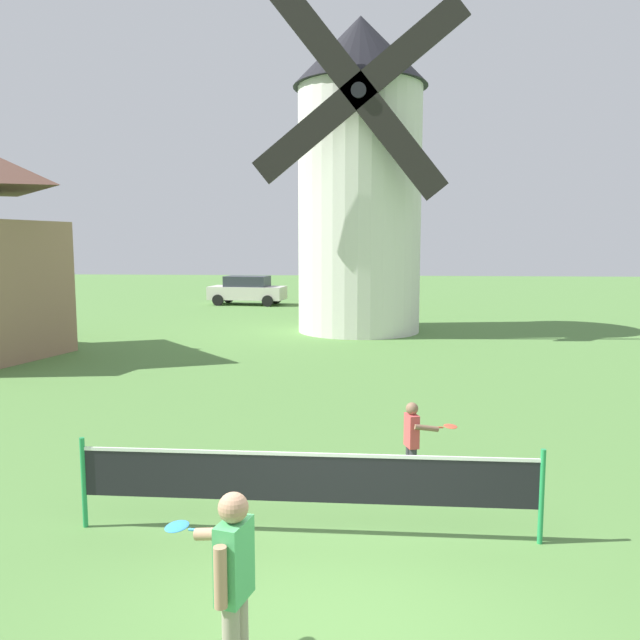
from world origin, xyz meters
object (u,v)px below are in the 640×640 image
tennis_net (306,478)px  player_far (413,437)px  windmill (360,173)px  player_near (232,577)px  parked_car_mustard (355,290)px  parked_car_cream (247,290)px

tennis_net → player_far: 2.20m
windmill → player_near: size_ratio=7.72×
tennis_net → windmill: bearing=89.2°
tennis_net → parked_car_mustard: parked_car_mustard is taller
tennis_net → parked_car_mustard: (-0.16, 27.43, 0.12)m
windmill → tennis_net: (-0.25, -17.28, -5.26)m
parked_car_cream → player_near: bearing=-79.2°
player_far → parked_car_cream: size_ratio=0.28×
player_far → tennis_net: bearing=-127.5°
windmill → player_far: windmill is taller
windmill → tennis_net: 18.07m
parked_car_mustard → windmill: bearing=-87.7°
parked_car_mustard → parked_car_cream: bearing=-178.2°
player_far → parked_car_cream: (-7.34, 25.51, 0.15)m
windmill → parked_car_mustard: 11.38m
parked_car_cream → parked_car_mustard: 5.85m
player_far → windmill: bearing=94.0°
player_near → parked_car_cream: bearing=100.8°
parked_car_cream → tennis_net: bearing=-77.6°
windmill → player_far: bearing=-86.0°
windmill → parked_car_mustard: bearing=92.3°
windmill → parked_car_mustard: (-0.40, 10.15, -5.13)m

